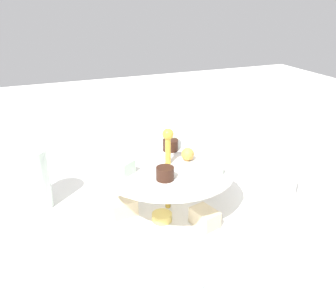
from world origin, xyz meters
TOP-DOWN VIEW (x-y plane):
  - ground_plane at (0.00, 0.00)m, footprint 2.40×2.40m
  - tiered_serving_stand at (0.00, 0.00)m, footprint 0.30×0.30m
  - water_glass_tall_right at (-0.11, -0.23)m, footprint 0.07×0.07m
  - water_glass_short_left at (0.24, 0.10)m, footprint 0.06×0.06m
  - butter_knife_left at (-0.30, 0.09)m, footprint 0.04×0.17m
  - water_glass_mid_back at (0.04, 0.23)m, footprint 0.06×0.06m

SIDE VIEW (x-z plane):
  - ground_plane at x=0.00m, z-range 0.00..0.00m
  - butter_knife_left at x=-0.30m, z-range 0.00..0.00m
  - water_glass_short_left at x=0.24m, z-range 0.00..0.07m
  - water_glass_mid_back at x=0.04m, z-range 0.00..0.08m
  - tiered_serving_stand at x=0.00m, z-range -0.04..0.13m
  - water_glass_tall_right at x=-0.11m, z-range 0.00..0.12m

